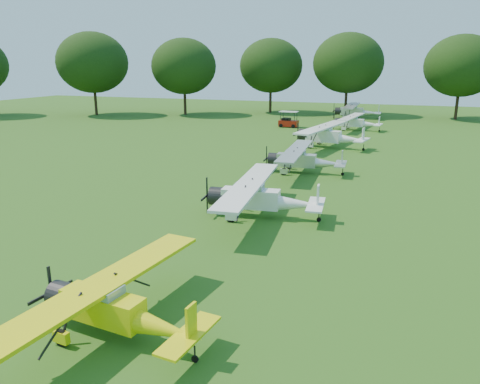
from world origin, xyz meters
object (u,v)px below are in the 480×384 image
Objects in this scene: aircraft_5 at (329,134)px; aircraft_6 at (356,121)px; golf_cart at (288,122)px; aircraft_7 at (355,110)px; aircraft_3 at (260,196)px; aircraft_4 at (303,158)px; aircraft_2 at (114,306)px.

aircraft_5 is 1.20× the size of aircraft_6.
aircraft_7 is at bearing 62.79° from golf_cart.
aircraft_6 is 12.76m from aircraft_7.
aircraft_3 is 4.20× the size of golf_cart.
golf_cart is at bearing 102.68° from aircraft_4.
aircraft_3 is (0.61, 12.59, 0.14)m from aircraft_2.
aircraft_7 reaches higher than aircraft_4.
aircraft_4 is at bearing -90.17° from aircraft_7.
aircraft_2 is at bearing -81.09° from aircraft_5.
aircraft_4 is 38.23m from aircraft_7.
golf_cart is at bearing -173.81° from aircraft_6.
aircraft_2 is 0.80× the size of aircraft_5.
aircraft_3 is at bearing -79.94° from aircraft_5.
aircraft_2 is at bearing -95.03° from aircraft_4.
aircraft_7 is (-1.49, 12.67, 0.19)m from aircraft_6.
aircraft_3 is 36.83m from aircraft_6.
aircraft_2 is at bearing -79.51° from golf_cart.
aircraft_5 is at bearing 84.50° from aircraft_3.
aircraft_3 is at bearing -85.19° from aircraft_6.
aircraft_7 reaches higher than aircraft_2.
aircraft_7 is 4.50× the size of golf_cart.
aircraft_6 is at bearing -84.18° from aircraft_7.
aircraft_3 reaches higher than aircraft_2.
aircraft_5 is at bearing -89.95° from aircraft_7.
golf_cart is at bearing 95.94° from aircraft_3.
aircraft_2 is at bearing -98.77° from aircraft_3.
aircraft_7 is 14.57m from golf_cart.
aircraft_3 is at bearing -90.16° from aircraft_7.
aircraft_6 is at bearing 95.13° from aircraft_5.
aircraft_2 is 0.82× the size of aircraft_7.
aircraft_4 is 0.88× the size of aircraft_7.
golf_cart reaches higher than aircraft_4.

